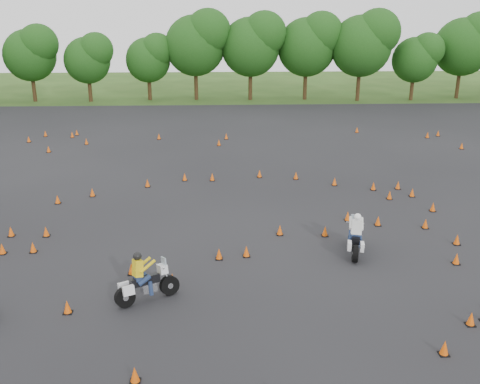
% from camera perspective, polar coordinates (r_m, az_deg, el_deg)
% --- Properties ---
extents(ground, '(140.00, 140.00, 0.00)m').
position_cam_1_polar(ground, '(23.25, 0.42, -5.98)').
color(ground, '#2D5119').
rests_on(ground, ground).
extents(asphalt_pad, '(62.00, 62.00, 0.00)m').
position_cam_1_polar(asphalt_pad, '(28.80, -0.17, -0.97)').
color(asphalt_pad, black).
rests_on(asphalt_pad, ground).
extents(treeline, '(87.00, 32.79, 10.82)m').
position_cam_1_polar(treeline, '(56.40, 1.93, 13.68)').
color(treeline, '#1A4413').
rests_on(treeline, ground).
extents(traffic_cones, '(36.96, 32.77, 0.45)m').
position_cam_1_polar(traffic_cones, '(28.32, -0.23, -0.84)').
color(traffic_cones, '#E55409').
rests_on(traffic_cones, asphalt_pad).
extents(rider_yellow, '(2.43, 1.77, 1.83)m').
position_cam_1_polar(rider_yellow, '(19.10, -9.84, -9.03)').
color(rider_yellow, gold).
rests_on(rider_yellow, ground).
extents(rider_white, '(1.18, 2.51, 1.86)m').
position_cam_1_polar(rider_white, '(22.91, 12.13, -4.26)').
color(rider_white, silver).
rests_on(rider_white, ground).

